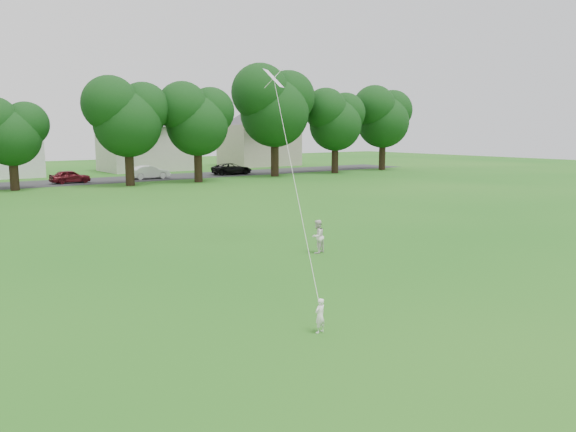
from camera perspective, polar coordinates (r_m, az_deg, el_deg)
ground at (r=15.17m, az=5.95°, el=-9.39°), size 160.00×160.00×0.00m
street at (r=53.69m, az=-26.03°, el=2.83°), size 90.00×7.00×0.01m
toddler at (r=13.33m, az=3.27°, el=-10.07°), size 0.33×0.24×0.83m
older_boy at (r=21.62m, az=3.02°, el=-2.10°), size 0.75×0.66×1.30m
kite at (r=18.00m, az=0.27°, el=5.49°), size 3.29×5.30×12.46m
tree_row at (r=49.17m, az=-21.41°, el=10.43°), size 83.97×8.61×11.49m
house_row at (r=63.48m, az=-27.25°, el=7.88°), size 76.78×13.40×9.74m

